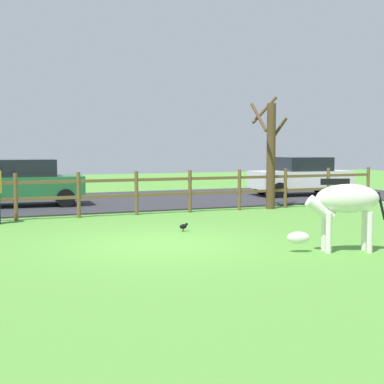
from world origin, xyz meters
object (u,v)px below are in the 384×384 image
object	(u,v)px
zebra	(343,204)
crow_on_grass	(184,226)
bare_tree	(270,152)
parked_car_green	(23,182)
parked_car_white	(301,176)

from	to	relation	value
zebra	crow_on_grass	size ratio (longest dim) A/B	8.70
bare_tree	zebra	size ratio (longest dim) A/B	1.98
zebra	crow_on_grass	world-z (taller)	zebra
crow_on_grass	parked_car_green	bearing A→B (deg)	113.19
parked_car_white	crow_on_grass	bearing A→B (deg)	-138.68
parked_car_green	parked_car_white	xyz separation A→B (m)	(10.98, 0.01, 0.00)
bare_tree	zebra	xyz separation A→B (m)	(-2.57, -7.07, -0.93)
bare_tree	parked_car_green	world-z (taller)	bare_tree
zebra	parked_car_white	distance (m)	12.21
parked_car_green	parked_car_white	world-z (taller)	same
crow_on_grass	parked_car_green	distance (m)	7.65
bare_tree	crow_on_grass	xyz separation A→B (m)	(-4.44, -3.51, -1.73)
parked_car_white	bare_tree	bearing A→B (deg)	-135.24
bare_tree	crow_on_grass	bearing A→B (deg)	-141.71
parked_car_green	bare_tree	bearing A→B (deg)	-25.16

